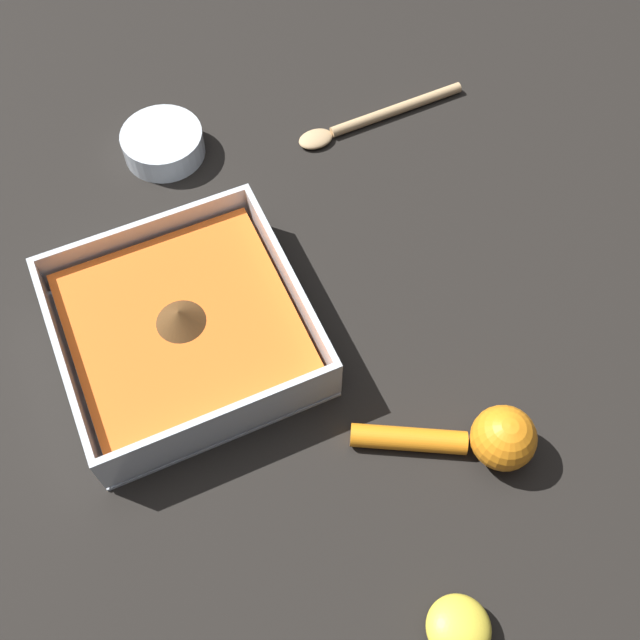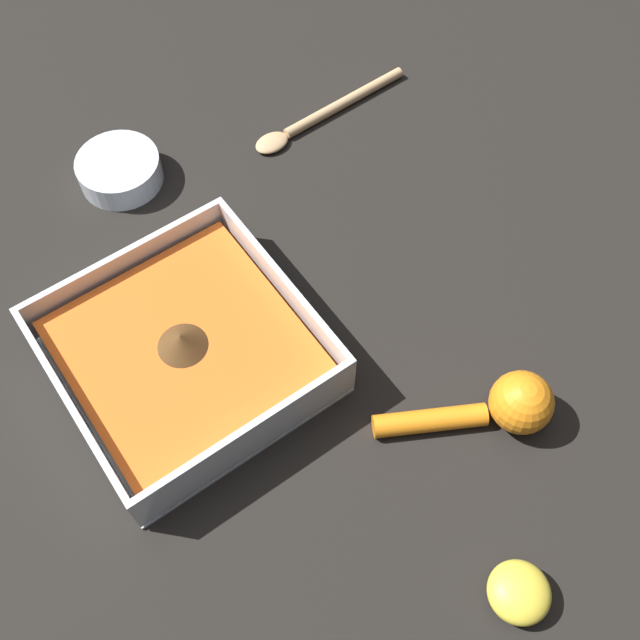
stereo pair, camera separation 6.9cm
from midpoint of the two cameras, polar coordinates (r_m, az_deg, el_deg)
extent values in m
plane|color=black|center=(0.74, -7.24, 0.88)|extent=(4.00, 4.00, 0.00)
cube|color=silver|center=(0.72, -7.39, -1.78)|extent=(0.22, 0.22, 0.01)
cube|color=silver|center=(0.69, -16.03, -3.75)|extent=(0.22, 0.01, 0.05)
cube|color=silver|center=(0.71, 0.48, 2.50)|extent=(0.22, 0.01, 0.05)
cube|color=silver|center=(0.75, -10.51, 5.93)|extent=(0.01, 0.21, 0.05)
cube|color=silver|center=(0.64, -4.34, -8.21)|extent=(0.01, 0.21, 0.05)
cube|color=orange|center=(0.70, -7.57, -1.01)|extent=(0.20, 0.20, 0.03)
cone|color=#4C3319|center=(0.68, -7.81, 0.01)|extent=(0.05, 0.05, 0.02)
cylinder|color=silver|center=(0.86, -9.57, 12.95)|extent=(0.09, 0.09, 0.03)
cylinder|color=#4C3319|center=(0.86, -9.55, 12.83)|extent=(0.08, 0.08, 0.02)
sphere|color=orange|center=(0.67, 16.73, -8.88)|extent=(0.06, 0.06, 0.06)
cylinder|color=orange|center=(0.67, 9.73, -9.20)|extent=(0.07, 0.10, 0.02)
ellipsoid|color=yellow|center=(0.63, 13.84, -22.13)|extent=(0.05, 0.05, 0.03)
ellipsoid|color=tan|center=(0.86, 2.02, 13.46)|extent=(0.03, 0.04, 0.01)
cylinder|color=tan|center=(0.90, 8.13, 15.45)|extent=(0.02, 0.17, 0.01)
camera|label=1|loc=(0.03, 92.87, -4.90)|focal=42.00mm
camera|label=2|loc=(0.03, -87.13, 4.90)|focal=42.00mm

